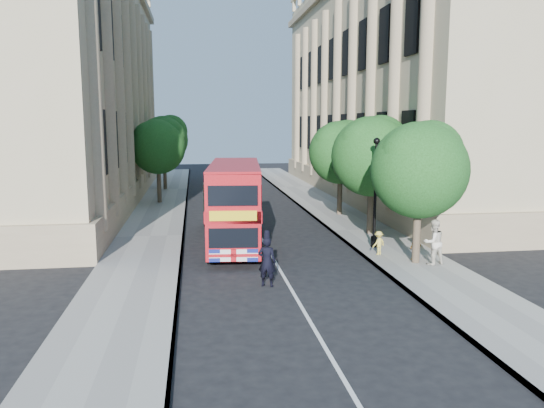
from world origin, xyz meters
name	(u,v)px	position (x,y,z in m)	size (l,w,h in m)	color
ground	(294,294)	(0.00, 0.00, 0.00)	(120.00, 120.00, 0.00)	black
pavement_right	(363,231)	(5.75, 10.00, 0.06)	(3.50, 80.00, 0.12)	gray
pavement_left	(150,237)	(-5.75, 10.00, 0.06)	(3.50, 80.00, 0.12)	gray
building_right	(408,85)	(13.80, 24.00, 9.00)	(12.00, 38.00, 18.00)	tan
building_left	(49,81)	(-13.80, 24.00, 9.00)	(12.00, 38.00, 18.00)	tan
tree_right_near	(420,165)	(5.84, 3.03, 4.25)	(4.00, 4.00, 6.08)	#473828
tree_right_mid	(372,152)	(5.84, 9.03, 4.45)	(4.20, 4.20, 6.37)	#473828
tree_right_far	(341,149)	(5.84, 15.03, 4.31)	(4.00, 4.00, 6.15)	#473828
tree_left_far	(158,144)	(-5.96, 22.03, 4.44)	(4.00, 4.00, 6.30)	#473828
tree_left_back	(164,137)	(-5.96, 30.03, 4.71)	(4.20, 4.20, 6.65)	#473828
lamp_post	(375,197)	(5.00, 6.00, 2.51)	(0.32, 0.32, 5.16)	black
double_decker_bus	(235,202)	(-1.49, 7.36, 2.19)	(3.05, 8.75, 3.96)	#AE0C13
box_van	(222,210)	(-1.95, 11.15, 1.23)	(1.95, 4.47, 2.52)	black
police_constable	(267,262)	(-0.81, 1.00, 0.93)	(0.67, 0.44, 1.85)	black
woman_pedestrian	(433,242)	(6.37, 2.59, 1.07)	(0.92, 0.72, 1.89)	silver
child_a	(416,247)	(5.95, 3.37, 0.70)	(0.68, 0.28, 1.16)	orange
child_b	(379,243)	(4.70, 4.51, 0.65)	(0.69, 0.40, 1.06)	#E0C94C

